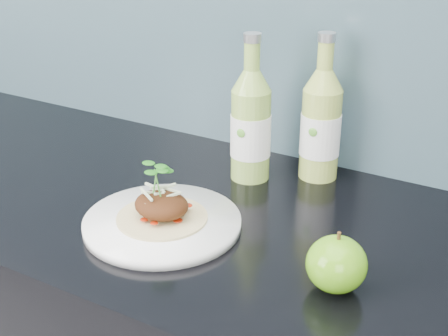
% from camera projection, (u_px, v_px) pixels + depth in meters
% --- Properties ---
extents(dinner_plate, '(0.31, 0.31, 0.02)m').
position_uv_depth(dinner_plate, '(162.00, 223.00, 1.00)').
color(dinner_plate, white).
rests_on(dinner_plate, kitchen_counter).
extents(pork_taco, '(0.15, 0.15, 0.10)m').
position_uv_depth(pork_taco, '(161.00, 203.00, 0.99)').
color(pork_taco, tan).
rests_on(pork_taco, dinner_plate).
extents(green_apple, '(0.09, 0.09, 0.09)m').
position_uv_depth(green_apple, '(336.00, 264.00, 0.84)').
color(green_apple, '#5D8D0F').
rests_on(green_apple, kitchen_counter).
extents(cider_bottle_left, '(0.08, 0.08, 0.27)m').
position_uv_depth(cider_bottle_left, '(251.00, 126.00, 1.14)').
color(cider_bottle_left, '#90B74C').
rests_on(cider_bottle_left, kitchen_counter).
extents(cider_bottle_right, '(0.08, 0.08, 0.27)m').
position_uv_depth(cider_bottle_right, '(321.00, 125.00, 1.14)').
color(cider_bottle_right, '#A4BB4E').
rests_on(cider_bottle_right, kitchen_counter).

